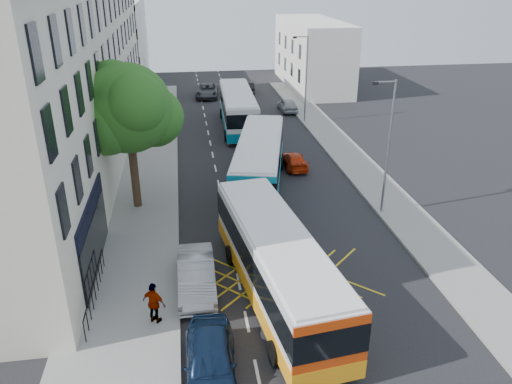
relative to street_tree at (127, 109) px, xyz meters
name	(u,v)px	position (x,y,z in m)	size (l,w,h in m)	color
ground	(341,364)	(8.51, -14.97, -6.29)	(120.00, 120.00, 0.00)	black
pavement_left	(138,206)	(0.01, 0.03, -6.22)	(5.00, 70.00, 0.15)	gray
pavement_right	(381,191)	(16.01, 0.03, -6.22)	(3.00, 70.00, 0.15)	gray
terrace_main	(61,73)	(-5.49, 9.52, 0.46)	(8.30, 45.00, 13.50)	beige
terrace_far	(112,42)	(-5.49, 40.03, -1.29)	(8.00, 20.00, 10.00)	silver
building_right	(312,54)	(19.51, 33.03, -2.29)	(6.00, 18.00, 8.00)	silver
street_tree	(127,109)	(0.00, 0.00, 0.00)	(6.30, 5.70, 8.80)	#382619
lamp_near	(387,141)	(14.71, -2.97, -1.68)	(1.45, 0.15, 8.00)	slate
lamp_far	(305,75)	(14.71, 17.03, -1.68)	(1.45, 0.15, 8.00)	slate
railings	(95,289)	(-1.19, -9.67, -5.57)	(0.08, 5.60, 1.14)	black
bus_near	(277,263)	(6.87, -10.41, -4.51)	(4.30, 12.32, 3.39)	silver
bus_mid	(259,162)	(8.03, 2.13, -4.49)	(5.45, 12.46, 3.42)	silver
bus_far	(238,109)	(8.21, 16.34, -4.50)	(3.31, 12.15, 3.39)	silver
parked_car_blue	(211,361)	(3.61, -14.92, -5.51)	(1.86, 4.62, 1.57)	#0D1D37
parked_car_silver	(196,275)	(3.32, -9.31, -5.50)	(1.68, 4.81, 1.59)	#96989D
red_hatchback	(294,160)	(11.17, 5.38, -5.73)	(1.58, 3.88, 1.13)	red
distant_car_grey	(207,91)	(6.07, 28.95, -5.55)	(2.48, 5.37, 1.49)	#3A3C41
distant_car_silver	(288,105)	(14.01, 21.30, -5.61)	(1.61, 4.00, 1.36)	#96989D
distant_car_dark	(248,87)	(11.01, 30.35, -5.63)	(1.41, 4.04, 1.33)	black
pedestrian_far	(154,303)	(1.51, -11.59, -5.20)	(1.10, 0.46, 1.88)	gray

